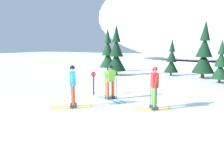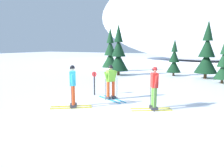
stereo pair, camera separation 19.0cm
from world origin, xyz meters
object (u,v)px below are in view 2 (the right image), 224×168
(skier_red_jacket, at_px, (154,87))
(pine_tree_center_left, at_px, (174,61))
(pine_tree_left, at_px, (118,54))
(trail_marker_post, at_px, (94,82))
(pine_tree_center, at_px, (207,55))
(pine_tree_far_left, at_px, (110,53))
(skier_cyan_jacket, at_px, (73,86))
(pine_tree_center_right, at_px, (223,65))
(skier_lime_jacket, at_px, (111,82))

(skier_red_jacket, relative_size, pine_tree_center_left, 0.57)
(pine_tree_left, xyz_separation_m, trail_marker_post, (2.36, -7.66, -1.11))
(pine_tree_center, bearing_deg, pine_tree_far_left, 174.88)
(skier_red_jacket, bearing_deg, pine_tree_far_left, 125.78)
(skier_cyan_jacket, relative_size, pine_tree_left, 0.41)
(pine_tree_left, bearing_deg, pine_tree_center_right, -2.78)
(pine_tree_center_right, bearing_deg, pine_tree_far_left, 165.38)
(pine_tree_left, relative_size, trail_marker_post, 3.49)
(skier_lime_jacket, relative_size, pine_tree_left, 0.40)
(pine_tree_center, bearing_deg, skier_lime_jacket, -109.38)
(pine_tree_center, xyz_separation_m, trail_marker_post, (-4.58, -9.13, -1.17))
(pine_tree_left, distance_m, pine_tree_center, 7.10)
(skier_red_jacket, height_order, pine_tree_center, pine_tree_center)
(pine_tree_center_left, distance_m, trail_marker_post, 9.83)
(pine_tree_left, relative_size, pine_tree_center_right, 1.44)
(skier_lime_jacket, height_order, pine_tree_center_left, pine_tree_center_left)
(skier_lime_jacket, distance_m, pine_tree_left, 8.89)
(pine_tree_center, bearing_deg, trail_marker_post, -116.63)
(pine_tree_center, distance_m, trail_marker_post, 10.28)
(pine_tree_far_left, xyz_separation_m, pine_tree_center_right, (10.25, -2.68, -0.52))
(skier_red_jacket, distance_m, pine_tree_center_right, 8.76)
(skier_red_jacket, bearing_deg, pine_tree_center, 84.76)
(skier_lime_jacket, height_order, trail_marker_post, skier_lime_jacket)
(skier_red_jacket, distance_m, pine_tree_center_left, 10.94)
(skier_lime_jacket, relative_size, pine_tree_center, 0.39)
(skier_cyan_jacket, xyz_separation_m, pine_tree_center, (4.09, 11.60, 0.95))
(pine_tree_far_left, height_order, trail_marker_post, pine_tree_far_left)
(skier_red_jacket, xyz_separation_m, pine_tree_center, (0.95, 10.34, 0.96))
(skier_lime_jacket, xyz_separation_m, pine_tree_far_left, (-5.62, 10.36, 0.92))
(pine_tree_left, xyz_separation_m, pine_tree_center, (6.94, 1.47, 0.06))
(pine_tree_center_right, bearing_deg, pine_tree_left, 177.22)
(skier_red_jacket, bearing_deg, pine_tree_left, 124.06)
(skier_lime_jacket, distance_m, skier_cyan_jacket, 2.17)
(skier_lime_jacket, height_order, pine_tree_left, pine_tree_left)
(skier_lime_jacket, bearing_deg, pine_tree_far_left, 118.46)
(pine_tree_center_right, relative_size, trail_marker_post, 2.43)
(pine_tree_far_left, height_order, pine_tree_left, pine_tree_left)
(skier_cyan_jacket, height_order, pine_tree_left, pine_tree_left)
(pine_tree_far_left, distance_m, pine_tree_center_right, 10.61)
(skier_red_jacket, distance_m, pine_tree_left, 10.74)
(pine_tree_center, height_order, pine_tree_center_right, pine_tree_center)
(pine_tree_left, height_order, pine_tree_center_right, pine_tree_left)
(skier_lime_jacket, relative_size, pine_tree_center_right, 0.57)
(pine_tree_center, bearing_deg, pine_tree_center_right, -55.70)
(pine_tree_left, xyz_separation_m, pine_tree_center_right, (8.22, -0.40, -0.56))
(skier_red_jacket, relative_size, skier_cyan_jacket, 0.99)
(pine_tree_left, bearing_deg, trail_marker_post, -72.86)
(skier_cyan_jacket, height_order, pine_tree_far_left, pine_tree_far_left)
(pine_tree_far_left, distance_m, trail_marker_post, 10.92)
(skier_cyan_jacket, xyz_separation_m, pine_tree_left, (-2.85, 10.13, 0.89))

